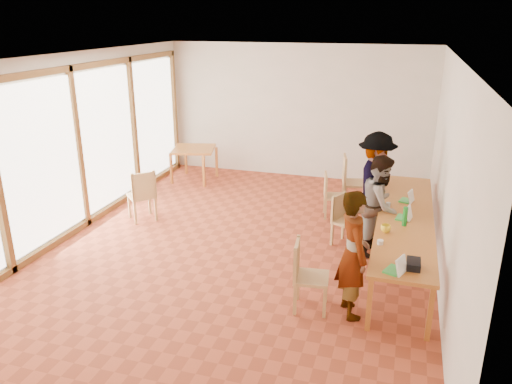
{
  "coord_description": "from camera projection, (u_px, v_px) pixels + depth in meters",
  "views": [
    {
      "loc": [
        2.35,
        -7.05,
        3.56
      ],
      "look_at": [
        0.35,
        -0.41,
        1.1
      ],
      "focal_mm": 35.0,
      "sensor_mm": 36.0,
      "label": 1
    }
  ],
  "objects": [
    {
      "name": "laptop_far",
      "position": [
        408.0,
        199.0,
        7.95
      ],
      "size": [
        0.25,
        0.27,
        0.19
      ],
      "rotation": [
        0.0,
        0.0,
        -0.28
      ],
      "color": "green",
      "rests_on": "communal_table"
    },
    {
      "name": "yellow_mug",
      "position": [
        386.0,
        228.0,
        6.83
      ],
      "size": [
        0.16,
        0.16,
        0.11
      ],
      "primitive_type": "imported",
      "rotation": [
        0.0,
        0.0,
        -0.17
      ],
      "color": "yellow",
      "rests_on": "communal_table"
    },
    {
      "name": "person_mid",
      "position": [
        380.0,
        205.0,
        7.7
      ],
      "size": [
        0.72,
        0.86,
        1.59
      ],
      "primitive_type": "imported",
      "rotation": [
        0.0,
        0.0,
        1.41
      ],
      "color": "gray",
      "rests_on": "ground"
    },
    {
      "name": "chair_near",
      "position": [
        304.0,
        268.0,
        6.26
      ],
      "size": [
        0.47,
        0.47,
        0.49
      ],
      "rotation": [
        0.0,
        0.0,
        0.11
      ],
      "color": "tan",
      "rests_on": "ground"
    },
    {
      "name": "pink_phone",
      "position": [
        405.0,
        221.0,
        7.21
      ],
      "size": [
        0.05,
        0.1,
        0.01
      ],
      "primitive_type": "cube",
      "color": "#D34268",
      "rests_on": "communal_table"
    },
    {
      "name": "chair_mid",
      "position": [
        343.0,
        214.0,
        8.09
      ],
      "size": [
        0.52,
        0.52,
        0.45
      ],
      "rotation": [
        0.0,
        0.0,
        -0.43
      ],
      "color": "tan",
      "rests_on": "ground"
    },
    {
      "name": "wall_back",
      "position": [
        297.0,
        112.0,
        11.29
      ],
      "size": [
        6.0,
        0.1,
        3.0
      ],
      "primitive_type": "cube",
      "color": "beige",
      "rests_on": "ground"
    },
    {
      "name": "window_wall",
      "position": [
        77.0,
        144.0,
        8.49
      ],
      "size": [
        0.1,
        8.0,
        3.0
      ],
      "primitive_type": "cube",
      "color": "white",
      "rests_on": "ground"
    },
    {
      "name": "wall_front",
      "position": [
        88.0,
        282.0,
        4.07
      ],
      "size": [
        6.0,
        0.1,
        3.0
      ],
      "primitive_type": "cube",
      "color": "beige",
      "rests_on": "ground"
    },
    {
      "name": "laptop_near",
      "position": [
        397.0,
        268.0,
        5.76
      ],
      "size": [
        0.28,
        0.3,
        0.2
      ],
      "rotation": [
        0.0,
        0.0,
        -0.39
      ],
      "color": "green",
      "rests_on": "communal_table"
    },
    {
      "name": "green_bottle",
      "position": [
        405.0,
        216.0,
        7.01
      ],
      "size": [
        0.07,
        0.07,
        0.28
      ],
      "primitive_type": "cylinder",
      "color": "#187F26",
      "rests_on": "communal_table"
    },
    {
      "name": "black_pouch",
      "position": [
        413.0,
        264.0,
        5.87
      ],
      "size": [
        0.16,
        0.26,
        0.09
      ],
      "primitive_type": "cube",
      "color": "black",
      "rests_on": "communal_table"
    },
    {
      "name": "laptop_mid",
      "position": [
        406.0,
        216.0,
        7.27
      ],
      "size": [
        0.25,
        0.27,
        0.2
      ],
      "rotation": [
        0.0,
        0.0,
        -0.19
      ],
      "color": "green",
      "rests_on": "communal_table"
    },
    {
      "name": "ground",
      "position": [
        243.0,
        245.0,
        8.19
      ],
      "size": [
        8.0,
        8.0,
        0.0
      ],
      "primitive_type": "plane",
      "color": "#A94628",
      "rests_on": "ground"
    },
    {
      "name": "clear_glass",
      "position": [
        388.0,
        205.0,
        7.68
      ],
      "size": [
        0.07,
        0.07,
        0.09
      ],
      "primitive_type": "cylinder",
      "color": "silver",
      "rests_on": "communal_table"
    },
    {
      "name": "chair_empty",
      "position": [
        350.0,
        176.0,
        9.64
      ],
      "size": [
        0.56,
        0.56,
        0.54
      ],
      "rotation": [
        0.0,
        0.0,
        0.2
      ],
      "color": "tan",
      "rests_on": "ground"
    },
    {
      "name": "condiment_cup",
      "position": [
        380.0,
        242.0,
        6.47
      ],
      "size": [
        0.08,
        0.08,
        0.06
      ],
      "primitive_type": "cylinder",
      "color": "white",
      "rests_on": "communal_table"
    },
    {
      "name": "chair_far",
      "position": [
        330.0,
        191.0,
        9.2
      ],
      "size": [
        0.46,
        0.46,
        0.44
      ],
      "rotation": [
        0.0,
        0.0,
        0.22
      ],
      "color": "tan",
      "rests_on": "ground"
    },
    {
      "name": "wall_right",
      "position": [
        448.0,
        174.0,
        6.87
      ],
      "size": [
        0.1,
        8.0,
        3.0
      ],
      "primitive_type": "cube",
      "color": "beige",
      "rests_on": "ground"
    },
    {
      "name": "side_table",
      "position": [
        194.0,
        152.0,
        11.22
      ],
      "size": [
        0.9,
        0.9,
        0.75
      ],
      "rotation": [
        0.0,
        0.0,
        0.25
      ],
      "color": "#B96A29",
      "rests_on": "ground"
    },
    {
      "name": "chair_spare",
      "position": [
        143.0,
        191.0,
        8.97
      ],
      "size": [
        0.63,
        0.63,
        0.51
      ],
      "rotation": [
        0.0,
        0.0,
        2.36
      ],
      "color": "tan",
      "rests_on": "ground"
    },
    {
      "name": "ceiling",
      "position": [
        241.0,
        55.0,
        7.18
      ],
      "size": [
        6.0,
        8.0,
        0.04
      ],
      "primitive_type": "cube",
      "color": "white",
      "rests_on": "wall_back"
    },
    {
      "name": "person_far",
      "position": [
        375.0,
        182.0,
        8.54
      ],
      "size": [
        0.67,
        1.13,
        1.73
      ],
      "primitive_type": "imported",
      "rotation": [
        0.0,
        0.0,
        1.55
      ],
      "color": "gray",
      "rests_on": "ground"
    },
    {
      "name": "person_near",
      "position": [
        353.0,
        254.0,
        6.06
      ],
      "size": [
        0.6,
        0.71,
        1.64
      ],
      "primitive_type": "imported",
      "rotation": [
        0.0,
        0.0,
        2.0
      ],
      "color": "gray",
      "rests_on": "ground"
    },
    {
      "name": "communal_table",
      "position": [
        405.0,
        219.0,
        7.4
      ],
      "size": [
        0.8,
        4.0,
        0.75
      ],
      "color": "#B96A29",
      "rests_on": "ground"
    }
  ]
}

